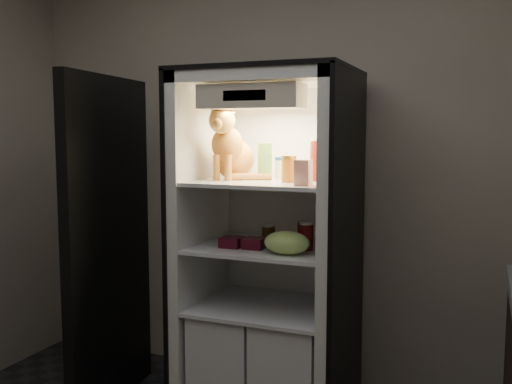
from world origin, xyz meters
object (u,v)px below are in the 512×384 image
(refrigerator, at_px, (270,270))
(soda_can_a, at_px, (303,232))
(condiment_jar, at_px, (268,234))
(berry_box_right, at_px, (254,243))
(soda_can_c, at_px, (306,237))
(salsa_jar, at_px, (289,169))
(tabby_cat, at_px, (231,150))
(mayo_tub, at_px, (283,168))
(pepper_jar, at_px, (323,159))
(berry_box_left, at_px, (232,242))
(soda_can_b, at_px, (323,237))
(grape_bag, at_px, (287,243))
(parmesan_shaker, at_px, (265,161))
(cream_carton, at_px, (303,173))

(refrigerator, height_order, soda_can_a, refrigerator)
(condiment_jar, height_order, berry_box_right, condiment_jar)
(soda_can_c, bearing_deg, salsa_jar, -168.44)
(tabby_cat, distance_m, mayo_tub, 0.30)
(mayo_tub, bearing_deg, soda_can_c, -41.09)
(condiment_jar, bearing_deg, pepper_jar, 1.04)
(berry_box_right, bearing_deg, berry_box_left, -173.14)
(tabby_cat, height_order, salsa_jar, tabby_cat)
(tabby_cat, bearing_deg, pepper_jar, 5.28)
(refrigerator, bearing_deg, pepper_jar, 2.92)
(pepper_jar, bearing_deg, refrigerator, -177.08)
(berry_box_left, bearing_deg, soda_can_b, 16.21)
(grape_bag, bearing_deg, soda_can_a, 92.56)
(pepper_jar, bearing_deg, salsa_jar, -136.21)
(soda_can_b, distance_m, berry_box_right, 0.36)
(tabby_cat, relative_size, berry_box_left, 3.86)
(pepper_jar, height_order, grape_bag, pepper_jar)
(berry_box_left, bearing_deg, salsa_jar, 11.11)
(refrigerator, height_order, mayo_tub, refrigerator)
(tabby_cat, bearing_deg, berry_box_right, -33.82)
(berry_box_left, xyz_separation_m, berry_box_right, (0.12, 0.01, 0.00))
(refrigerator, relative_size, tabby_cat, 4.47)
(soda_can_b, bearing_deg, parmesan_shaker, 175.20)
(soda_can_b, height_order, grape_bag, soda_can_b)
(soda_can_c, relative_size, berry_box_right, 1.25)
(salsa_jar, relative_size, berry_box_right, 1.23)
(soda_can_b, relative_size, berry_box_left, 1.16)
(cream_carton, height_order, condiment_jar, cream_carton)
(salsa_jar, height_order, condiment_jar, salsa_jar)
(salsa_jar, xyz_separation_m, grape_bag, (0.03, -0.11, -0.36))
(parmesan_shaker, xyz_separation_m, grape_bag, (0.20, -0.22, -0.39))
(refrigerator, bearing_deg, soda_can_c, -23.57)
(refrigerator, distance_m, parmesan_shaker, 0.60)
(parmesan_shaker, xyz_separation_m, soda_can_b, (0.33, -0.03, -0.39))
(tabby_cat, xyz_separation_m, salsa_jar, (0.36, -0.07, -0.09))
(salsa_jar, xyz_separation_m, pepper_jar, (0.14, 0.14, 0.05))
(soda_can_c, height_order, berry_box_right, soda_can_c)
(condiment_jar, bearing_deg, soda_can_a, 22.82)
(parmesan_shaker, distance_m, pepper_jar, 0.31)
(tabby_cat, bearing_deg, cream_carton, -26.13)
(refrigerator, height_order, berry_box_left, refrigerator)
(tabby_cat, distance_m, berry_box_right, 0.53)
(refrigerator, relative_size, soda_can_b, 14.94)
(soda_can_b, xyz_separation_m, berry_box_right, (-0.33, -0.12, -0.04))
(refrigerator, relative_size, condiment_jar, 18.80)
(refrigerator, bearing_deg, parmesan_shaker, -144.58)
(refrigerator, height_order, salsa_jar, refrigerator)
(grape_bag, bearing_deg, cream_carton, -17.10)
(berry_box_left, bearing_deg, grape_bag, -9.77)
(soda_can_a, bearing_deg, pepper_jar, -28.53)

